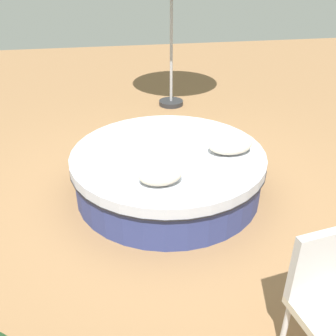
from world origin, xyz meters
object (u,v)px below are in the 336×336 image
object	(u,v)px
patio_chair	(333,293)
throw_pillow_0	(160,174)
round_bed	(168,171)
throw_pillow_1	(230,144)

from	to	relation	value
patio_chair	throw_pillow_0	bearing A→B (deg)	-70.07
round_bed	patio_chair	world-z (taller)	patio_chair
throw_pillow_0	patio_chair	distance (m)	1.80
round_bed	throw_pillow_0	bearing A→B (deg)	73.38
round_bed	patio_chair	distance (m)	2.32
patio_chair	round_bed	bearing A→B (deg)	-81.88
throw_pillow_1	patio_chair	world-z (taller)	patio_chair
throw_pillow_0	throw_pillow_1	distance (m)	0.99
round_bed	throw_pillow_0	size ratio (longest dim) A/B	5.14
round_bed	throw_pillow_1	distance (m)	0.77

